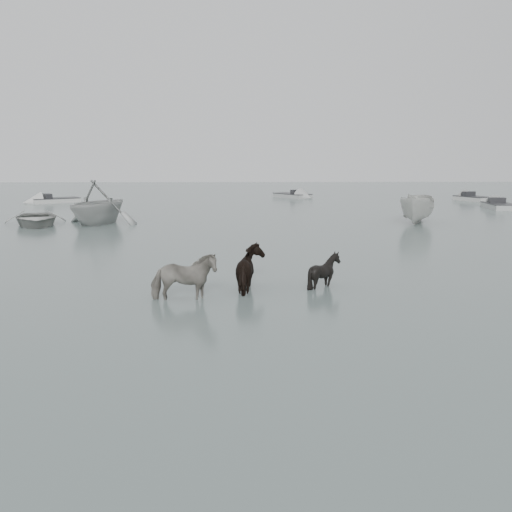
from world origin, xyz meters
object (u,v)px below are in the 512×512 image
Objects in this scene: pony_pinto at (184,273)px; pony_dark at (253,263)px; rowboat_lead at (35,216)px; pony_black at (324,266)px.

pony_dark is at bearing -58.57° from pony_pinto.
pony_pinto is at bearing 102.94° from pony_dark.
pony_pinto is at bearing -79.50° from rowboat_lead.
pony_black reaches higher than rowboat_lead.
rowboat_lead is at bearing 15.57° from pony_dark.
pony_pinto is 4.15m from pony_black.
pony_dark is 2.08m from pony_black.
pony_dark is at bearing 97.29° from pony_black.
pony_pinto is 0.38× the size of rowboat_lead.
pony_dark is (1.81, 1.24, 0.02)m from pony_pinto.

